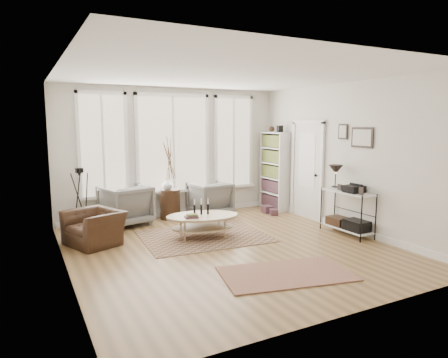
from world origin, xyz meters
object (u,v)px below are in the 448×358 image
bookcase (275,171)px  low_shelf (347,208)px  coffee_table (202,220)px  accent_chair (94,228)px  armchair_left (125,205)px  side_table (170,179)px  armchair_right (210,199)px

bookcase → low_shelf: (-0.06, -2.52, -0.44)m
coffee_table → accent_chair: coffee_table is taller
bookcase → accent_chair: bookcase is taller
armchair_left → side_table: size_ratio=0.50×
armchair_left → armchair_right: (1.94, 0.00, -0.03)m
armchair_right → side_table: bearing=-11.8°
low_shelf → armchair_right: bearing=121.8°
bookcase → coffee_table: bookcase is taller
armchair_left → armchair_right: bearing=165.9°
coffee_table → armchair_right: armchair_right is taller
armchair_left → accent_chair: armchair_left is taller
armchair_right → side_table: side_table is taller
armchair_left → side_table: bearing=170.8°
low_shelf → accent_chair: 4.67m
side_table → accent_chair: 2.25m
bookcase → armchair_left: bearing=178.0°
low_shelf → accent_chair: (-4.40, 1.55, -0.21)m
bookcase → armchair_right: (-1.70, 0.13, -0.57)m
coffee_table → side_table: bearing=91.1°
armchair_right → side_table: 1.06m
bookcase → side_table: bookcase is taller
bookcase → accent_chair: 4.61m
armchair_left → side_table: side_table is taller
bookcase → accent_chair: (-4.46, -0.97, -0.66)m
low_shelf → coffee_table: low_shelf is taller
low_shelf → coffee_table: bearing=157.3°
accent_chair → low_shelf: bearing=48.1°
armchair_left → accent_chair: bearing=39.4°
low_shelf → coffee_table: 2.77m
side_table → armchair_left: bearing=-175.1°
coffee_table → side_table: side_table is taller
coffee_table → side_table: 1.76m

